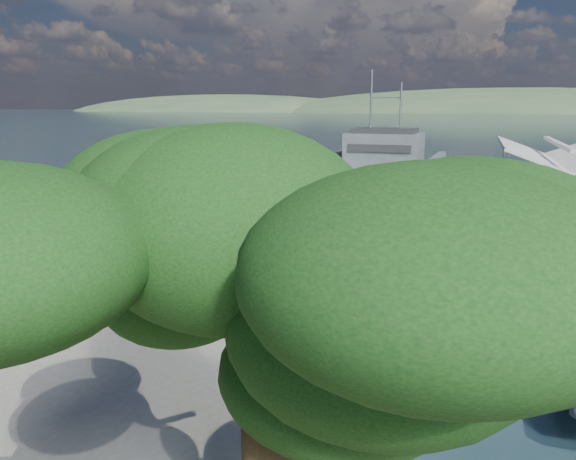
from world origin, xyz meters
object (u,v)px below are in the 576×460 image
object	(u,v)px
pier	(554,208)
overhang_tree	(239,287)
military_truck	(248,241)
soldier	(102,270)
landing_craft	(352,199)

from	to	relation	value
pier	overhang_tree	size ratio (longest dim) A/B	5.96
pier	military_truck	distance (m)	19.93
soldier	overhang_tree	world-z (taller)	overhang_tree
landing_craft	soldier	bearing A→B (deg)	-99.73
military_truck	landing_craft	bearing A→B (deg)	83.92
military_truck	overhang_tree	distance (m)	14.96
pier	landing_craft	distance (m)	12.83
military_truck	overhang_tree	xyz separation A→B (m)	(5.54, -13.56, 3.04)
soldier	pier	bearing A→B (deg)	12.39
landing_craft	overhang_tree	world-z (taller)	landing_craft
landing_craft	soldier	distance (m)	22.18
overhang_tree	landing_craft	bearing A→B (deg)	99.67
pier	landing_craft	bearing A→B (deg)	164.74
landing_craft	military_truck	xyz separation A→B (m)	(0.01, -19.00, 1.43)
soldier	military_truck	bearing A→B (deg)	-4.51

